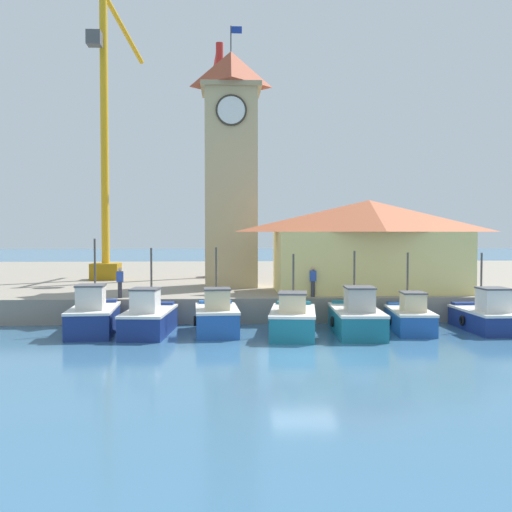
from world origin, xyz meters
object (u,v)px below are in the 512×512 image
object	(u,v)px
fishing_boat_mid_left	(293,319)
port_crane_near	(220,186)
dock_worker_near_tower	(120,282)
dock_worker_along_quay	(313,281)
fishing_boat_center	(356,318)
port_crane_far	(106,171)
fishing_boat_far_left	(93,317)
warehouse_right	(369,245)
fishing_boat_mid_right	(410,317)
fishing_boat_left_outer	(149,318)
fishing_boat_right_inner	(486,316)
fishing_boat_left_inner	(217,317)
clock_tower	(231,164)

from	to	relation	value
fishing_boat_mid_left	port_crane_near	bearing A→B (deg)	100.75
dock_worker_near_tower	dock_worker_along_quay	world-z (taller)	same
fishing_boat_center	port_crane_far	distance (m)	23.82
fishing_boat_far_left	fishing_boat_mid_left	world-z (taller)	fishing_boat_far_left
warehouse_right	port_crane_near	world-z (taller)	port_crane_near
fishing_boat_far_left	dock_worker_near_tower	world-z (taller)	fishing_boat_far_left
fishing_boat_center	fishing_boat_mid_right	distance (m)	2.86
fishing_boat_left_outer	dock_worker_along_quay	xyz separation A→B (m)	(8.35, 3.61, 1.43)
fishing_boat_mid_right	fishing_boat_right_inner	world-z (taller)	fishing_boat_mid_right
fishing_boat_far_left	dock_worker_along_quay	world-z (taller)	fishing_boat_far_left
fishing_boat_left_inner	fishing_boat_mid_left	world-z (taller)	fishing_boat_left_inner
clock_tower	fishing_boat_left_inner	bearing A→B (deg)	-94.54
dock_worker_near_tower	clock_tower	bearing A→B (deg)	47.46
fishing_boat_left_outer	clock_tower	world-z (taller)	clock_tower
fishing_boat_left_inner	dock_worker_along_quay	bearing A→B (deg)	34.18
fishing_boat_far_left	fishing_boat_mid_left	size ratio (longest dim) A/B	0.93
fishing_boat_right_inner	fishing_boat_left_inner	bearing A→B (deg)	-179.76
fishing_boat_far_left	fishing_boat_center	distance (m)	12.50
fishing_boat_far_left	fishing_boat_right_inner	world-z (taller)	fishing_boat_far_left
port_crane_near	clock_tower	bearing A→B (deg)	-84.19
fishing_boat_left_outer	warehouse_right	distance (m)	13.96
fishing_boat_mid_left	dock_worker_near_tower	size ratio (longest dim) A/B	3.14
fishing_boat_right_inner	warehouse_right	distance (m)	8.23
fishing_boat_left_outer	dock_worker_near_tower	size ratio (longest dim) A/B	2.98
fishing_boat_right_inner	port_crane_near	distance (m)	23.70
fishing_boat_far_left	port_crane_far	size ratio (longest dim) A/B	0.23
fishing_boat_mid_right	port_crane_far	distance (m)	25.25
fishing_boat_far_left	fishing_boat_right_inner	xyz separation A→B (m)	(19.06, -0.10, -0.10)
fishing_boat_mid_right	dock_worker_along_quay	world-z (taller)	fishing_boat_mid_right
fishing_boat_left_outer	dock_worker_along_quay	distance (m)	9.21
fishing_boat_mid_right	clock_tower	bearing A→B (deg)	130.77
clock_tower	dock_worker_along_quay	xyz separation A→B (m)	(4.34, -6.61, -7.01)
fishing_boat_mid_left	warehouse_right	world-z (taller)	warehouse_right
port_crane_far	dock_worker_near_tower	size ratio (longest dim) A/B	12.92
dock_worker_along_quay	fishing_boat_left_inner	bearing A→B (deg)	-145.82
warehouse_right	dock_worker_along_quay	xyz separation A→B (m)	(-3.68, -2.66, -1.90)
fishing_boat_mid_left	clock_tower	bearing A→B (deg)	104.31
fishing_boat_mid_right	dock_worker_along_quay	bearing A→B (deg)	141.68
clock_tower	warehouse_right	world-z (taller)	clock_tower
warehouse_right	dock_worker_near_tower	xyz separation A→B (m)	(-14.01, -2.58, -1.90)
fishing_boat_left_inner	clock_tower	distance (m)	13.17
fishing_boat_left_inner	dock_worker_near_tower	bearing A→B (deg)	145.45
fishing_boat_left_inner	fishing_boat_center	distance (m)	6.65
fishing_boat_left_inner	clock_tower	world-z (taller)	clock_tower
fishing_boat_left_outer	port_crane_far	world-z (taller)	port_crane_far
fishing_boat_left_inner	port_crane_far	xyz separation A→B (m)	(-8.32, 15.93, 8.50)
fishing_boat_far_left	dock_worker_near_tower	bearing A→B (deg)	78.99
fishing_boat_left_inner	warehouse_right	xyz separation A→B (m)	(8.82, 6.15, 3.31)
dock_worker_near_tower	fishing_boat_mid_left	bearing A→B (deg)	-26.37
fishing_boat_left_outer	fishing_boat_mid_right	xyz separation A→B (m)	(12.61, 0.25, -0.07)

